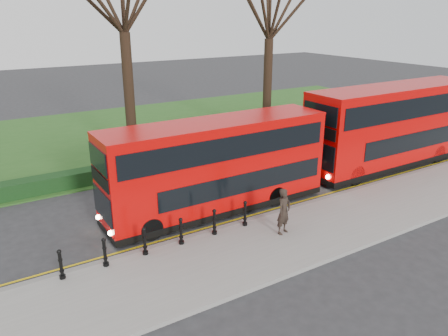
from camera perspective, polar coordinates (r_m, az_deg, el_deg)
ground at (r=17.77m, az=-6.36°, el=-8.04°), size 120.00×120.00×0.00m
pavement at (r=15.41m, az=-1.42°, el=-12.27°), size 60.00×4.00×0.15m
kerb at (r=16.93m, az=-4.89°, el=-9.18°), size 60.00×0.25×0.16m
grass_verge at (r=31.14m, az=-18.41°, el=3.40°), size 60.00×18.00×0.06m
hedge at (r=23.46m, az=-13.60°, el=-0.39°), size 60.00×0.90×0.80m
yellow_line_outer at (r=17.20m, az=-5.34°, el=-8.97°), size 60.00×0.10×0.01m
yellow_line_inner at (r=17.36m, az=-5.64°, el=-8.69°), size 60.00×0.10×0.01m
tree_right at (r=30.58m, az=6.05°, el=20.40°), size 7.62×7.62×11.91m
bollard_row at (r=15.98m, az=-7.94°, el=-8.84°), size 7.24×0.15×1.00m
bus_lead at (r=18.62m, az=-0.89°, el=0.18°), size 10.05×2.31×4.00m
bus_rear at (r=26.05m, az=21.30°, el=5.10°), size 11.30×2.59×4.50m
pedestrian at (r=16.88m, az=7.83°, el=-5.63°), size 0.77×0.61×1.83m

